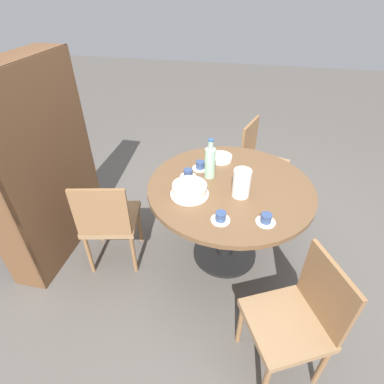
{
  "coord_description": "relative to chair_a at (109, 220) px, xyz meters",
  "views": [
    {
      "loc": [
        -1.86,
        -0.09,
        2.04
      ],
      "look_at": [
        0.0,
        0.3,
        0.64
      ],
      "focal_mm": 28.0,
      "sensor_mm": 36.0,
      "label": 1
    }
  ],
  "objects": [
    {
      "name": "cup_a",
      "position": [
        -0.1,
        -1.17,
        0.31
      ],
      "size": [
        0.13,
        0.13,
        0.07
      ],
      "color": "silver",
      "rests_on": "dining_table"
    },
    {
      "name": "chair_c",
      "position": [
        1.18,
        -1.14,
        0.0
      ],
      "size": [
        0.53,
        0.53,
        0.86
      ],
      "rotation": [
        0.0,
        0.0,
        5.98
      ],
      "color": "olive",
      "rests_on": "ground_plane"
    },
    {
      "name": "ground_plane",
      "position": [
        0.26,
        -0.91,
        -0.46
      ],
      "size": [
        14.0,
        14.0,
        0.0
      ],
      "primitive_type": "plane",
      "color": "#56514C"
    },
    {
      "name": "coffee_pot",
      "position": [
        0.16,
        -0.99,
        0.4
      ],
      "size": [
        0.13,
        0.13,
        0.25
      ],
      "color": "white",
      "rests_on": "dining_table"
    },
    {
      "name": "cake_main",
      "position": [
        0.09,
        -0.63,
        0.33
      ],
      "size": [
        0.28,
        0.28,
        0.08
      ],
      "color": "white",
      "rests_on": "dining_table"
    },
    {
      "name": "chair_a",
      "position": [
        0.0,
        0.0,
        0.0
      ],
      "size": [
        0.5,
        0.5,
        0.86
      ],
      "rotation": [
        0.0,
        0.0,
        1.79
      ],
      "color": "olive",
      "rests_on": "ground_plane"
    },
    {
      "name": "dining_table",
      "position": [
        0.26,
        -0.91,
        0.12
      ],
      "size": [
        1.25,
        1.25,
        0.75
      ],
      "color": "black",
      "rests_on": "ground_plane"
    },
    {
      "name": "bookshelf",
      "position": [
        0.11,
        0.55,
        0.35
      ],
      "size": [
        1.05,
        0.28,
        1.6
      ],
      "rotation": [
        0.0,
        0.0,
        3.14
      ],
      "color": "brown",
      "rests_on": "ground_plane"
    },
    {
      "name": "cup_b",
      "position": [
        0.31,
        -0.57,
        0.31
      ],
      "size": [
        0.13,
        0.13,
        0.07
      ],
      "color": "silver",
      "rests_on": "dining_table"
    },
    {
      "name": "plate_stack",
      "position": [
        0.62,
        -0.79,
        0.31
      ],
      "size": [
        0.19,
        0.19,
        0.04
      ],
      "color": "white",
      "rests_on": "dining_table"
    },
    {
      "name": "chair_b",
      "position": [
        -0.55,
        -1.39,
        0.0
      ],
      "size": [
        0.56,
        0.56,
        0.86
      ],
      "rotation": [
        0.0,
        0.0,
        3.61
      ],
      "color": "olive",
      "rests_on": "ground_plane"
    },
    {
      "name": "cup_d",
      "position": [
        0.45,
        -0.64,
        0.31
      ],
      "size": [
        0.13,
        0.13,
        0.07
      ],
      "color": "silver",
      "rests_on": "dining_table"
    },
    {
      "name": "cup_c",
      "position": [
        -0.15,
        -0.89,
        0.31
      ],
      "size": [
        0.13,
        0.13,
        0.07
      ],
      "color": "silver",
      "rests_on": "dining_table"
    },
    {
      "name": "water_bottle",
      "position": [
        0.35,
        -0.73,
        0.42
      ],
      "size": [
        0.08,
        0.08,
        0.32
      ],
      "color": "#99C6A3",
      "rests_on": "dining_table"
    }
  ]
}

